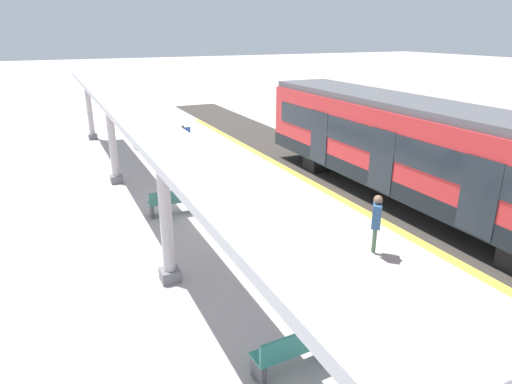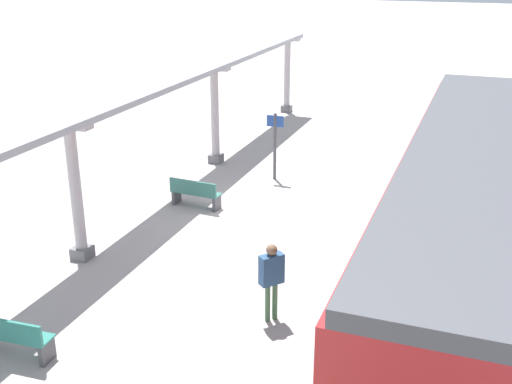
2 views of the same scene
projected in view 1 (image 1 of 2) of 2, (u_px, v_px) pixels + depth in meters
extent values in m
plane|color=#B2A7A1|center=(233.00, 203.00, 15.50)|extent=(176.00, 176.00, 0.00)
cube|color=gold|center=(321.00, 188.00, 16.92)|extent=(0.36, 30.42, 0.01)
cube|color=#38332D|center=(359.00, 182.00, 17.63)|extent=(3.20, 42.42, 0.01)
cube|color=red|center=(414.00, 149.00, 14.71)|extent=(2.60, 14.64, 2.60)
cube|color=black|center=(410.00, 179.00, 15.06)|extent=(2.63, 14.66, 0.55)
cube|color=#515156|center=(419.00, 105.00, 14.23)|extent=(2.39, 14.64, 0.24)
cube|color=#1E262D|center=(383.00, 144.00, 14.09)|extent=(0.03, 13.47, 0.84)
cube|color=#1E262D|center=(319.00, 137.00, 17.39)|extent=(0.04, 1.10, 2.00)
cube|color=#1E262D|center=(381.00, 161.00, 14.27)|extent=(0.04, 1.10, 2.00)
cube|color=#1E262D|center=(478.00, 197.00, 11.15)|extent=(0.04, 1.10, 2.00)
cube|color=black|center=(330.00, 161.00, 19.26)|extent=(2.21, 0.90, 0.64)
cube|color=slate|center=(93.00, 136.00, 24.44)|extent=(0.44, 0.44, 0.30)
cylinder|color=#B4ADB1|center=(89.00, 106.00, 23.88)|extent=(0.28, 0.28, 2.98)
cube|color=#B4ADB1|center=(85.00, 76.00, 23.36)|extent=(1.10, 0.36, 0.12)
cube|color=slate|center=(117.00, 179.00, 17.47)|extent=(0.44, 0.44, 0.30)
cylinder|color=#B4ADB1|center=(112.00, 138.00, 16.91)|extent=(0.28, 0.28, 2.98)
cube|color=#B4ADB1|center=(107.00, 96.00, 16.38)|extent=(1.10, 0.36, 0.12)
cube|color=slate|center=(170.00, 275.00, 10.62)|extent=(0.44, 0.44, 0.30)
cylinder|color=#B4ADB1|center=(165.00, 211.00, 10.06)|extent=(0.28, 0.28, 2.98)
cube|color=#B4ADB1|center=(160.00, 144.00, 9.53)|extent=(1.10, 0.36, 0.12)
cube|color=#B4ADB1|center=(424.00, 380.00, 3.09)|extent=(1.10, 0.36, 0.12)
cube|color=#A8AAB2|center=(124.00, 107.00, 13.18)|extent=(1.20, 24.58, 0.16)
cube|color=#2D7B6F|center=(292.00, 347.00, 7.77)|extent=(1.52, 0.53, 0.04)
cube|color=#2D7B6F|center=(299.00, 343.00, 7.54)|extent=(1.50, 0.15, 0.40)
cube|color=#4C4C51|center=(259.00, 371.00, 7.55)|extent=(0.12, 0.40, 0.42)
cube|color=#4C4C51|center=(323.00, 346.00, 8.15)|extent=(0.12, 0.40, 0.42)
cube|color=#357065|center=(172.00, 201.00, 14.40)|extent=(1.52, 0.52, 0.04)
cube|color=#357065|center=(173.00, 197.00, 14.16)|extent=(1.50, 0.14, 0.40)
cube|color=#4C4C51|center=(152.00, 211.00, 14.25)|extent=(0.12, 0.40, 0.42)
cube|color=#4C4C51|center=(193.00, 205.00, 14.72)|extent=(0.12, 0.40, 0.42)
cylinder|color=#4C4C51|center=(184.00, 154.00, 17.36)|extent=(0.10, 0.10, 2.20)
cube|color=#284C9E|center=(183.00, 132.00, 17.07)|extent=(0.56, 0.04, 0.36)
cylinder|color=#436746|center=(374.00, 239.00, 11.83)|extent=(0.11, 0.11, 0.83)
cylinder|color=#436746|center=(374.00, 242.00, 11.68)|extent=(0.11, 0.11, 0.83)
cube|color=#2E537F|center=(377.00, 215.00, 11.51)|extent=(0.48, 0.51, 0.62)
sphere|color=#856249|center=(378.00, 200.00, 11.36)|extent=(0.23, 0.23, 0.23)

